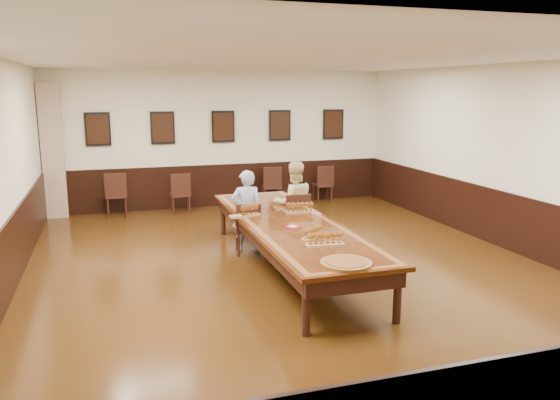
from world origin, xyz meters
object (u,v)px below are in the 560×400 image
object	(u,v)px
spare_chair_a	(116,194)
spare_chair_b	(180,193)
person_woman	(294,203)
conference_table	(290,231)
spare_chair_c	(271,185)
chair_man	(247,228)
chair_woman	(295,219)
spare_chair_d	(323,184)
carved_platter	(346,263)
person_man	(247,211)

from	to	relation	value
spare_chair_a	spare_chair_b	distance (m)	1.39
person_woman	conference_table	distance (m)	1.42
spare_chair_c	person_woman	bearing A→B (deg)	88.42
chair_man	spare_chair_b	bearing A→B (deg)	-71.27
chair_man	spare_chair_a	distance (m)	4.16
spare_chair_b	spare_chair_c	bearing A→B (deg)	-172.76
chair_woman	spare_chair_d	xyz separation A→B (m)	(1.92, 3.45, -0.02)
spare_chair_a	carved_platter	xyz separation A→B (m)	(2.46, -6.78, 0.28)
chair_man	person_woman	distance (m)	1.05
spare_chair_c	conference_table	xyz separation A→B (m)	(-1.12, -4.74, 0.14)
person_man	conference_table	distance (m)	1.17
person_woman	chair_man	bearing A→B (deg)	22.86
spare_chair_b	person_woman	world-z (taller)	person_woman
spare_chair_c	carved_platter	distance (m)	7.04
chair_man	spare_chair_d	size ratio (longest dim) A/B	0.98
chair_woman	spare_chair_b	world-z (taller)	chair_woman
chair_woman	carved_platter	bearing A→B (deg)	84.70
spare_chair_c	person_woman	distance (m)	3.49
spare_chair_a	carved_platter	size ratio (longest dim) A/B	1.46
spare_chair_a	spare_chair_b	bearing A→B (deg)	174.71
carved_platter	chair_woman	bearing A→B (deg)	80.72
carved_platter	person_woman	bearing A→B (deg)	80.88
person_man	person_woman	size ratio (longest dim) A/B	0.95
chair_woman	conference_table	size ratio (longest dim) A/B	0.19
chair_man	spare_chair_c	xyz separation A→B (m)	(1.55, 3.75, 0.02)
chair_man	person_woman	size ratio (longest dim) A/B	0.59
spare_chair_d	carved_platter	size ratio (longest dim) A/B	1.37
chair_woman	person_man	bearing A→B (deg)	11.77
chair_woman	spare_chair_a	bearing A→B (deg)	-44.31
spare_chair_b	person_woman	bearing A→B (deg)	117.39
spare_chair_d	person_man	bearing A→B (deg)	53.33
spare_chair_a	spare_chair_d	bearing A→B (deg)	-178.58
spare_chair_a	conference_table	size ratio (longest dim) A/B	0.20
spare_chair_b	spare_chair_a	bearing A→B (deg)	-6.07
spare_chair_b	person_man	distance (m)	3.45
spare_chair_c	person_man	size ratio (longest dim) A/B	0.66
spare_chair_c	carved_platter	xyz separation A→B (m)	(-1.17, -6.94, 0.30)
spare_chair_d	conference_table	xyz separation A→B (m)	(-2.43, -4.67, 0.15)
person_man	carved_platter	distance (m)	3.30
chair_man	spare_chair_c	bearing A→B (deg)	-105.02
spare_chair_d	person_man	distance (m)	4.58
chair_man	conference_table	size ratio (longest dim) A/B	0.18
spare_chair_d	conference_table	bearing A→B (deg)	64.27
chair_man	carved_platter	size ratio (longest dim) A/B	1.33
spare_chair_b	carved_platter	distance (m)	6.74
person_woman	carved_platter	world-z (taller)	person_woman
spare_chair_a	carved_platter	world-z (taller)	spare_chair_a
spare_chair_a	spare_chair_d	distance (m)	4.93
spare_chair_a	spare_chair_d	xyz separation A→B (m)	(4.93, 0.07, -0.03)
chair_man	spare_chair_b	distance (m)	3.53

